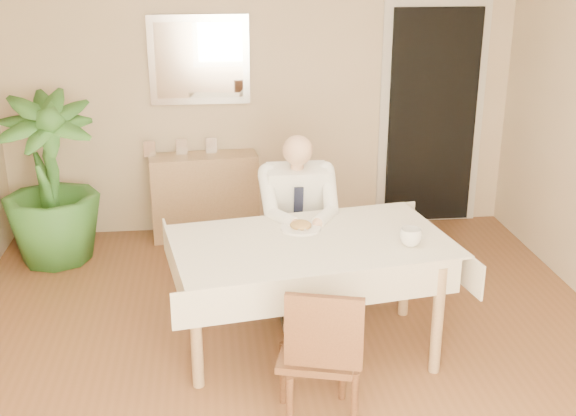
{
  "coord_description": "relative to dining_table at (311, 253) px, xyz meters",
  "views": [
    {
      "loc": [
        -0.46,
        -3.79,
        2.46
      ],
      "look_at": [
        0.0,
        0.35,
        0.95
      ],
      "focal_mm": 45.0,
      "sensor_mm": 36.0,
      "label": 1
    }
  ],
  "objects": [
    {
      "name": "chair_far",
      "position": [
        -0.0,
        0.88,
        -0.2
      ],
      "size": [
        0.41,
        0.41,
        0.85
      ],
      "rotation": [
        0.0,
        0.0,
        -0.02
      ],
      "color": "#482816",
      "rests_on": "ground"
    },
    {
      "name": "room",
      "position": [
        -0.14,
        -0.29,
        0.63
      ],
      "size": [
        5.0,
        5.02,
        2.6
      ],
      "color": "brown",
      "rests_on": "ground"
    },
    {
      "name": "food",
      "position": [
        -0.04,
        0.19,
        0.11
      ],
      "size": [
        0.14,
        0.14,
        0.06
      ],
      "primitive_type": "ellipsoid",
      "color": "olive",
      "rests_on": "dining_table"
    },
    {
      "name": "fork",
      "position": [
        -0.08,
        0.13,
        0.11
      ],
      "size": [
        0.01,
        0.13,
        0.01
      ],
      "primitive_type": "cylinder",
      "rotation": [
        1.57,
        0.0,
        0.0
      ],
      "color": "silver",
      "rests_on": "dining_table"
    },
    {
      "name": "chair_near",
      "position": [
        -0.07,
        -0.84,
        -0.2
      ],
      "size": [
        0.49,
        0.5,
        0.85
      ],
      "rotation": [
        0.0,
        0.0,
        -0.28
      ],
      "color": "#482816",
      "rests_on": "ground"
    },
    {
      "name": "potted_palm",
      "position": [
        -1.9,
        1.62,
        0.03
      ],
      "size": [
        0.91,
        0.91,
        1.39
      ],
      "primitive_type": "imported",
      "rotation": [
        0.0,
        0.0,
        0.18
      ],
      "color": "#2C5F22",
      "rests_on": "ground"
    },
    {
      "name": "photo_frame_left",
      "position": [
        -1.12,
        2.03,
        0.15
      ],
      "size": [
        0.1,
        0.02,
        0.14
      ],
      "primitive_type": "cube",
      "color": "silver",
      "rests_on": "sideboard"
    },
    {
      "name": "doorway",
      "position": [
        1.41,
        2.17,
        0.33
      ],
      "size": [
        0.96,
        0.07,
        2.1
      ],
      "color": "beige",
      "rests_on": "ground"
    },
    {
      "name": "photo_frame_center",
      "position": [
        -0.85,
        2.07,
        0.15
      ],
      "size": [
        0.1,
        0.02,
        0.14
      ],
      "primitive_type": "cube",
      "color": "silver",
      "rests_on": "sideboard"
    },
    {
      "name": "photo_frame_right",
      "position": [
        -0.59,
        2.09,
        0.15
      ],
      "size": [
        0.1,
        0.02,
        0.14
      ],
      "primitive_type": "cube",
      "color": "silver",
      "rests_on": "sideboard"
    },
    {
      "name": "seated_man",
      "position": [
        -0.0,
        0.59,
        0.02
      ],
      "size": [
        0.48,
        0.72,
        1.24
      ],
      "color": "white",
      "rests_on": "ground"
    },
    {
      "name": "mirror",
      "position": [
        -0.67,
        2.18,
        0.88
      ],
      "size": [
        0.86,
        0.04,
        0.76
      ],
      "color": "silver",
      "rests_on": "room"
    },
    {
      "name": "plate",
      "position": [
        -0.04,
        0.19,
        0.09
      ],
      "size": [
        0.26,
        0.26,
        0.02
      ],
      "primitive_type": "cylinder",
      "color": "white",
      "rests_on": "dining_table"
    },
    {
      "name": "knife",
      "position": [
        -0.0,
        0.13,
        0.11
      ],
      "size": [
        0.01,
        0.13,
        0.01
      ],
      "primitive_type": "cylinder",
      "rotation": [
        1.57,
        0.0,
        0.0
      ],
      "color": "silver",
      "rests_on": "dining_table"
    },
    {
      "name": "sideboard",
      "position": [
        -0.67,
        2.03,
        -0.29
      ],
      "size": [
        0.96,
        0.41,
        0.75
      ],
      "primitive_type": "cube",
      "rotation": [
        0.0,
        0.0,
        0.09
      ],
      "color": "tan",
      "rests_on": "ground"
    },
    {
      "name": "coffee_mug",
      "position": [
        0.59,
        -0.15,
        0.14
      ],
      "size": [
        0.16,
        0.16,
        0.11
      ],
      "primitive_type": "imported",
      "rotation": [
        0.0,
        0.0,
        -0.16
      ],
      "color": "white",
      "rests_on": "dining_table"
    },
    {
      "name": "dining_table",
      "position": [
        0.0,
        0.0,
        0.0
      ],
      "size": [
        1.88,
        1.29,
        0.75
      ],
      "rotation": [
        0.0,
        0.0,
        0.16
      ],
      "color": "tan",
      "rests_on": "ground"
    }
  ]
}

